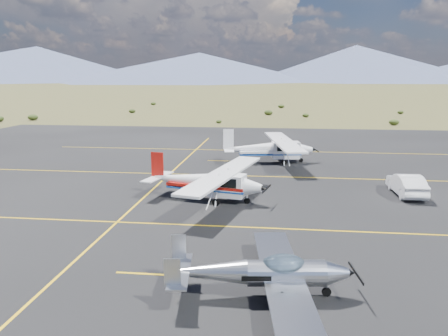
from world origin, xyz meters
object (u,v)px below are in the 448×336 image
(sedan, at_px, (407,184))
(aircraft_plain, at_px, (270,148))
(aircraft_low_wing, at_px, (264,273))
(aircraft_cessna, at_px, (207,180))

(sedan, bearing_deg, aircraft_plain, -48.98)
(aircraft_low_wing, height_order, sedan, aircraft_low_wing)
(aircraft_low_wing, distance_m, aircraft_plain, 22.82)
(aircraft_low_wing, bearing_deg, aircraft_cessna, 101.08)
(aircraft_cessna, xyz_separation_m, sedan, (11.97, 2.52, -0.51))
(aircraft_low_wing, xyz_separation_m, sedan, (8.29, 13.68, -0.18))
(aircraft_cessna, relative_size, sedan, 2.60)
(aircraft_low_wing, distance_m, aircraft_cessna, 11.76)
(aircraft_plain, bearing_deg, aircraft_cessna, -116.12)
(aircraft_plain, distance_m, sedan, 12.48)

